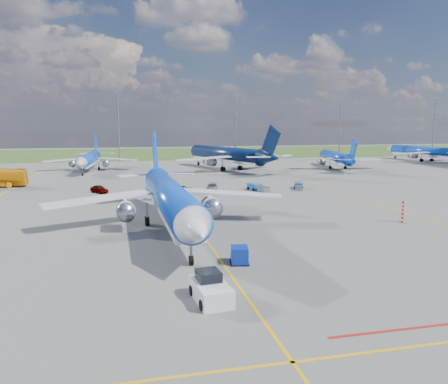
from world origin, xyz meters
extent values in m
plane|color=#545452|center=(0.00, 0.00, 0.00)|extent=(400.00, 400.00, 0.00)
cube|color=#2D4719|center=(0.00, 150.00, 0.00)|extent=(400.00, 80.00, 0.01)
cube|color=gold|center=(0.00, 30.00, 0.01)|extent=(0.25, 160.00, 0.02)
cube|color=gold|center=(0.00, -20.00, 0.01)|extent=(60.00, 0.25, 0.02)
cube|color=gold|center=(30.00, 40.00, 0.01)|extent=(0.25, 120.00, 0.02)
cube|color=#A5140F|center=(8.00, -18.00, 0.01)|extent=(10.00, 0.25, 0.02)
cylinder|color=slate|center=(-10.00, 110.00, 11.00)|extent=(0.50, 0.50, 22.00)
cube|color=slate|center=(-10.00, 110.00, 22.30)|extent=(2.20, 0.50, 0.80)
cylinder|color=slate|center=(30.00, 110.00, 11.00)|extent=(0.50, 0.50, 22.00)
cube|color=slate|center=(30.00, 110.00, 22.30)|extent=(2.20, 0.50, 0.80)
cylinder|color=slate|center=(70.00, 110.00, 11.00)|extent=(0.50, 0.50, 22.00)
cube|color=slate|center=(70.00, 110.00, 22.30)|extent=(2.20, 0.50, 0.80)
cylinder|color=slate|center=(110.00, 110.00, 11.00)|extent=(0.50, 0.50, 22.00)
cube|color=slate|center=(110.00, 110.00, 22.30)|extent=(2.20, 0.50, 0.80)
cylinder|color=red|center=(26.00, 8.00, 1.50)|extent=(0.50, 0.50, 3.00)
cube|color=silver|center=(-2.62, -11.05, 0.65)|extent=(2.60, 4.40, 1.30)
cube|color=black|center=(-2.68, -10.45, 1.55)|extent=(1.77, 1.95, 0.90)
cube|color=slate|center=(-2.88, -8.46, 0.55)|extent=(0.48, 2.42, 0.20)
cube|color=#0B269D|center=(1.50, -3.34, 0.75)|extent=(1.83, 2.13, 1.50)
imported|color=#999999|center=(-13.02, 41.51, 0.71)|extent=(3.72, 4.40, 1.42)
imported|color=#999999|center=(1.87, 37.10, 0.70)|extent=(5.29, 2.88, 1.41)
imported|color=#999999|center=(7.43, 39.56, 0.67)|extent=(3.16, 4.95, 1.34)
cube|color=#1A589D|center=(15.51, 38.63, 0.62)|extent=(2.40, 3.25, 1.23)
cube|color=slate|center=(16.42, 35.87, 0.50)|extent=(1.98, 2.55, 1.01)
cube|color=#165688|center=(-3.94, 39.62, 0.47)|extent=(1.66, 2.44, 0.95)
cube|color=slate|center=(-3.46, 37.43, 0.39)|extent=(1.38, 1.90, 0.77)
cube|color=#185690|center=(24.60, 38.96, 0.56)|extent=(2.28, 2.99, 1.12)
cube|color=slate|center=(23.65, 36.49, 0.46)|extent=(1.87, 2.34, 0.92)
camera|label=1|loc=(-8.23, -39.97, 12.41)|focal=35.00mm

